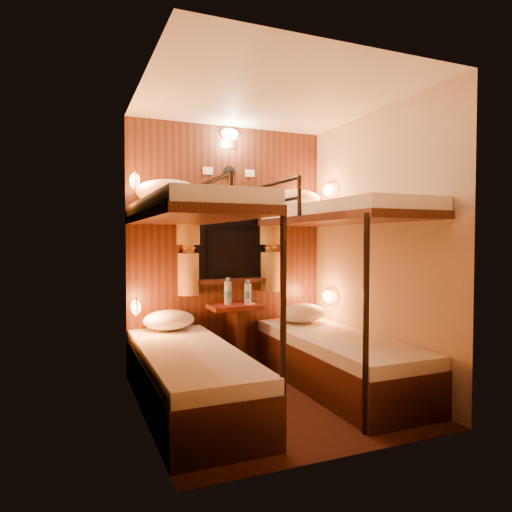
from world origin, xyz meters
name	(u,v)px	position (x,y,z in m)	size (l,w,h in m)	color
floor	(271,399)	(0.00, 0.00, 0.00)	(2.10, 2.10, 0.00)	#3D1C10
ceiling	(272,96)	(0.00, 0.00, 2.40)	(2.10, 2.10, 0.00)	silver
wall_back	(228,247)	(0.00, 1.05, 1.20)	(2.40, 2.40, 0.00)	#C6B293
wall_front	(347,253)	(0.00, -1.05, 1.20)	(2.40, 2.40, 0.00)	#C6B293
wall_left	(143,251)	(-1.00, 0.00, 1.20)	(2.40, 2.40, 0.00)	#C6B293
wall_right	(375,249)	(1.00, 0.00, 1.20)	(2.40, 2.40, 0.00)	#C6B293
back_panel	(229,248)	(0.00, 1.04, 1.20)	(2.00, 0.03, 2.40)	black
bunk_left	(190,335)	(-0.65, 0.07, 0.56)	(0.72, 1.90, 1.82)	black
bunk_right	(336,323)	(0.65, 0.07, 0.56)	(0.72, 1.90, 1.82)	black
window	(230,249)	(0.00, 1.00, 1.18)	(1.00, 0.12, 0.79)	black
curtains	(231,241)	(0.00, 0.97, 1.26)	(1.10, 0.22, 1.00)	olive
back_fixtures	(230,142)	(0.00, 1.00, 2.25)	(0.54, 0.09, 0.48)	black
reading_lamps	(240,244)	(0.00, 0.70, 1.24)	(2.00, 0.20, 1.25)	orange
table	(235,329)	(0.00, 0.85, 0.41)	(0.50, 0.34, 0.66)	#551C13
bottle_left	(228,293)	(-0.07, 0.85, 0.76)	(0.08, 0.08, 0.27)	#99BFE5
bottle_right	(248,294)	(0.12, 0.81, 0.75)	(0.07, 0.07, 0.24)	#99BFE5
sachet_a	(250,305)	(0.12, 0.78, 0.65)	(0.08, 0.06, 0.01)	silver
sachet_b	(251,303)	(0.17, 0.86, 0.65)	(0.07, 0.05, 0.01)	silver
pillow_lower_left	(169,320)	(-0.65, 0.82, 0.55)	(0.47, 0.33, 0.18)	silver
pillow_lower_right	(302,313)	(0.65, 0.70, 0.55)	(0.48, 0.34, 0.19)	silver
pillow_upper_left	(169,192)	(-0.65, 0.79, 1.70)	(0.58, 0.42, 0.23)	silver
pillow_upper_right	(296,199)	(0.65, 0.83, 1.69)	(0.51, 0.37, 0.20)	silver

